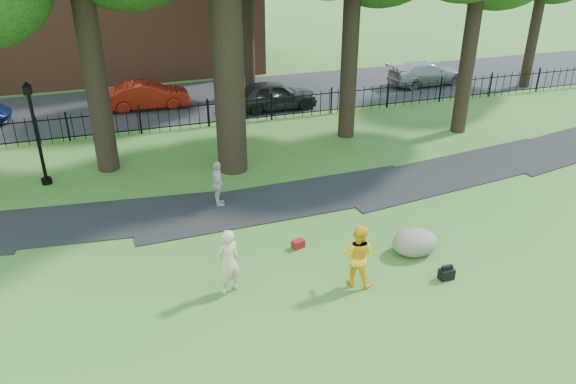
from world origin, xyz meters
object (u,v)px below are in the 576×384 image
object	(u,v)px
lamppost	(37,136)
man	(358,255)
woman	(228,261)
boulder	(415,241)
red_sedan	(148,95)

from	to	relation	value
lamppost	man	bearing A→B (deg)	-37.37
woman	boulder	distance (m)	5.48
boulder	red_sedan	size ratio (longest dim) A/B	0.33
boulder	red_sedan	xyz separation A→B (m)	(-6.01, 15.80, 0.28)
boulder	red_sedan	bearing A→B (deg)	110.83
man	boulder	xyz separation A→B (m)	(2.20, 0.87, -0.48)
lamppost	woman	bearing A→B (deg)	-48.97
boulder	red_sedan	world-z (taller)	red_sedan
woman	red_sedan	distance (m)	15.97
man	lamppost	size ratio (longest dim) A/B	0.47
red_sedan	man	bearing A→B (deg)	-165.55
woman	boulder	world-z (taller)	woman
boulder	lamppost	bearing A→B (deg)	141.83
boulder	lamppost	size ratio (longest dim) A/B	0.36
woman	red_sedan	xyz separation A→B (m)	(-0.55, 15.96, -0.24)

